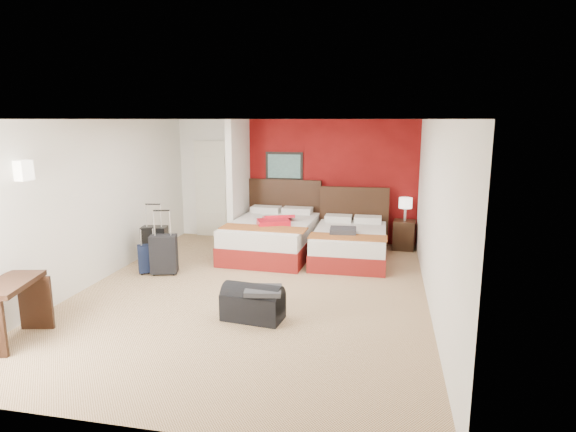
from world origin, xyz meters
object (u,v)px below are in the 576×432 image
(table_lamp, at_px, (405,209))
(suitcase_navy, at_px, (148,260))
(red_suitcase_open, at_px, (276,220))
(suitcase_charcoal, at_px, (164,256))
(bed_right, at_px, (350,245))
(desk, at_px, (12,312))
(duffel_bag, at_px, (253,305))
(nightstand, at_px, (404,235))
(suitcase_black, at_px, (155,246))
(bed_left, at_px, (272,238))

(table_lamp, relative_size, suitcase_navy, 1.01)
(red_suitcase_open, relative_size, suitcase_charcoal, 1.25)
(bed_right, xyz_separation_m, desk, (-3.49, -4.04, 0.09))
(duffel_bag, bearing_deg, red_suitcase_open, 104.18)
(suitcase_charcoal, distance_m, duffel_bag, 2.41)
(suitcase_charcoal, bearing_deg, table_lamp, 15.44)
(bed_right, xyz_separation_m, nightstand, (0.98, 0.96, 0.01))
(suitcase_charcoal, bearing_deg, suitcase_navy, 165.20)
(bed_right, bearing_deg, suitcase_charcoal, -154.47)
(bed_right, bearing_deg, table_lamp, 44.11)
(suitcase_charcoal, bearing_deg, suitcase_black, 113.44)
(suitcase_navy, xyz_separation_m, duffel_bag, (2.19, -1.45, -0.03))
(suitcase_black, relative_size, suitcase_charcoal, 1.03)
(table_lamp, distance_m, desk, 6.72)
(red_suitcase_open, distance_m, suitcase_black, 2.19)
(bed_left, relative_size, suitcase_black, 3.29)
(nightstand, bearing_deg, duffel_bag, -111.64)
(red_suitcase_open, xyz_separation_m, suitcase_black, (-1.96, -0.91, -0.36))
(bed_right, relative_size, suitcase_black, 2.86)
(nightstand, xyz_separation_m, desk, (-4.47, -5.00, 0.08))
(desk, bearing_deg, suitcase_black, 73.92)
(bed_right, height_order, nightstand, nightstand)
(red_suitcase_open, distance_m, suitcase_navy, 2.36)
(table_lamp, height_order, desk, table_lamp)
(bed_left, bearing_deg, suitcase_navy, -136.38)
(nightstand, bearing_deg, bed_right, -129.87)
(suitcase_black, relative_size, suitcase_navy, 1.43)
(red_suitcase_open, bearing_deg, table_lamp, -0.01)
(table_lamp, xyz_separation_m, suitcase_charcoal, (-3.90, -2.38, -0.48))
(bed_left, bearing_deg, red_suitcase_open, -42.28)
(bed_left, relative_size, red_suitcase_open, 2.71)
(bed_left, xyz_separation_m, red_suitcase_open, (0.10, -0.10, 0.37))
(red_suitcase_open, height_order, desk, red_suitcase_open)
(bed_left, relative_size, nightstand, 3.73)
(bed_left, distance_m, suitcase_charcoal, 2.09)
(nightstand, bearing_deg, suitcase_black, -150.64)
(nightstand, xyz_separation_m, suitcase_charcoal, (-3.90, -2.38, 0.03))
(table_lamp, height_order, suitcase_charcoal, table_lamp)
(nightstand, distance_m, suitcase_navy, 4.81)
(bed_right, distance_m, red_suitcase_open, 1.42)
(bed_right, xyz_separation_m, suitcase_navy, (-3.19, -1.42, -0.05))
(table_lamp, xyz_separation_m, duffel_bag, (-1.98, -3.84, -0.60))
(bed_left, relative_size, suitcase_charcoal, 3.39)
(bed_right, height_order, suitcase_navy, bed_right)
(nightstand, height_order, suitcase_navy, nightstand)
(bed_right, distance_m, nightstand, 1.37)
(bed_left, bearing_deg, table_lamp, 22.56)
(red_suitcase_open, bearing_deg, suitcase_navy, -165.34)
(suitcase_navy, bearing_deg, suitcase_black, 71.69)
(suitcase_black, xyz_separation_m, suitcase_charcoal, (0.40, -0.49, -0.01))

